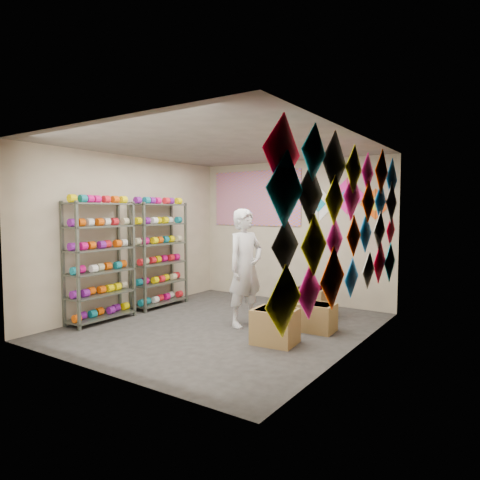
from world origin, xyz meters
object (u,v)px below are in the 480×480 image
Objects in this scene: carton_c at (312,302)px; carton_b at (317,317)px; shopkeeper at (245,268)px; carton_a at (275,326)px; shelf_rack_front at (100,262)px; shelf_rack_back at (159,255)px.

carton_b is at bearing -63.69° from carton_c.
carton_b is (1.04, 0.31, -0.69)m from shopkeeper.
carton_c is (-0.41, 0.73, 0.04)m from carton_b.
carton_a is at bearing -106.96° from carton_b.
shelf_rack_front is 3.45m from carton_b.
shopkeeper is 3.60× the size of carton_b.
shelf_rack_front is 3.48m from carton_c.
shopkeeper reaches higher than carton_b.
carton_c is at bearing 91.18° from carton_a.
shelf_rack_back is 3.03m from carton_a.
shopkeeper is at bearing -6.27° from shelf_rack_back.
carton_a is at bearing -109.10° from shopkeeper.
shelf_rack_front is 3.36× the size of carton_c.
shelf_rack_front is 3.45× the size of carton_a.
shelf_rack_back is at bearing 97.65° from shopkeeper.
shelf_rack_back is 3.16m from carton_b.
shelf_rack_back is 3.36× the size of carton_c.
shelf_rack_front is at bearing 131.89° from shopkeeper.
shelf_rack_front is 1.00× the size of shelf_rack_back.
shelf_rack_front is 1.30m from shelf_rack_back.
carton_b is at bearing 1.64° from shelf_rack_back.
carton_c is at bearing 117.24° from carton_b.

